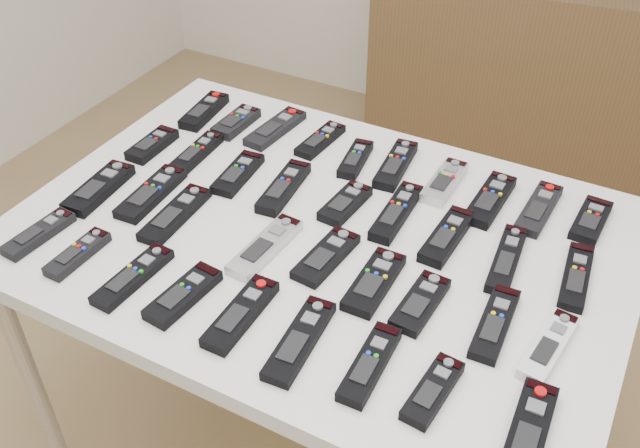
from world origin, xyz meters
The scene contains 39 objects.
table centered at (-0.13, 0.10, 0.72)m, with size 1.25×0.88×0.78m.
sideboard centered at (0.09, 1.78, 0.39)m, with size 1.57×0.38×0.79m, color brown.
remote_0 centered at (-0.62, 0.38, 0.79)m, with size 0.05×0.17×0.02m, color black.
remote_1 centered at (-0.52, 0.37, 0.79)m, with size 0.06×0.14×0.02m, color black.
remote_2 centered at (-0.42, 0.40, 0.79)m, with size 0.06×0.19×0.02m, color black.
remote_3 centered at (-0.29, 0.40, 0.79)m, with size 0.05×0.16×0.02m, color black.
remote_4 centered at (-0.18, 0.37, 0.79)m, with size 0.05×0.15×0.02m, color black.
remote_5 centered at (-0.09, 0.39, 0.79)m, with size 0.05×0.19×0.02m, color black.
remote_6 centered at (0.04, 0.38, 0.79)m, with size 0.05×0.17×0.02m, color #B7B7BC.
remote_7 centered at (0.15, 0.36, 0.79)m, with size 0.06×0.19×0.02m, color black.
remote_8 centered at (0.25, 0.38, 0.79)m, with size 0.05×0.19×0.02m, color black.
remote_9 centered at (0.36, 0.39, 0.79)m, with size 0.06×0.15×0.02m, color black.
remote_10 centered at (-0.64, 0.19, 0.79)m, with size 0.05×0.14×0.02m, color black.
remote_11 centered at (-0.53, 0.21, 0.79)m, with size 0.05×0.17×0.02m, color black.
remote_12 centered at (-0.39, 0.19, 0.79)m, with size 0.06×0.16×0.02m, color black.
remote_13 centered at (-0.27, 0.19, 0.79)m, with size 0.05×0.19×0.02m, color black.
remote_14 centered at (-0.12, 0.20, 0.79)m, with size 0.06×0.14×0.02m, color black.
remote_15 centered at (-0.01, 0.22, 0.79)m, with size 0.05×0.20×0.02m, color black.
remote_16 centered at (0.11, 0.20, 0.79)m, with size 0.05×0.18×0.02m, color black.
remote_17 centered at (0.24, 0.19, 0.79)m, with size 0.05×0.20×0.02m, color black.
remote_18 centered at (0.37, 0.20, 0.79)m, with size 0.05×0.18×0.02m, color black.
remote_19 centered at (-0.63, -0.01, 0.79)m, with size 0.06×0.19×0.02m, color black.
remote_20 centered at (-0.52, 0.03, 0.79)m, with size 0.06×0.20×0.02m, color black.
remote_21 centered at (-0.43, 0.00, 0.79)m, with size 0.06×0.20×0.02m, color black.
remote_22 centered at (-0.20, 0.00, 0.79)m, with size 0.05×0.20×0.02m, color #B7B7BC.
remote_23 centered at (-0.08, 0.03, 0.79)m, with size 0.06×0.17×0.02m, color black.
remote_24 centered at (0.03, 0.01, 0.79)m, with size 0.06×0.18×0.02m, color black.
remote_25 centered at (0.13, 0.00, 0.79)m, with size 0.06×0.16×0.02m, color black.
remote_26 centered at (0.27, 0.01, 0.79)m, with size 0.05×0.18×0.02m, color black.
remote_27 centered at (0.36, 0.00, 0.79)m, with size 0.05×0.17×0.02m, color silver.
remote_28 centered at (-0.63, -0.19, 0.79)m, with size 0.05×0.16×0.02m, color black.
remote_29 centered at (-0.52, -0.20, 0.79)m, with size 0.04×0.15×0.02m, color black.
remote_30 centered at (-0.38, -0.20, 0.79)m, with size 0.05×0.18×0.02m, color black.
remote_31 centered at (-0.26, -0.19, 0.79)m, with size 0.06×0.16×0.02m, color black.
remote_32 centered at (-0.14, -0.18, 0.79)m, with size 0.05×0.19×0.02m, color black.
remote_33 centered at (-0.02, -0.19, 0.79)m, with size 0.05×0.20×0.02m, color black.
remote_34 centered at (0.11, -0.18, 0.79)m, with size 0.05×0.18×0.02m, color black.
remote_35 centered at (0.22, -0.18, 0.79)m, with size 0.05×0.15×0.02m, color black.
remote_36 centered at (0.38, -0.19, 0.79)m, with size 0.05×0.20×0.02m, color black.
Camera 1 is at (0.40, -0.91, 1.72)m, focal length 40.00 mm.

